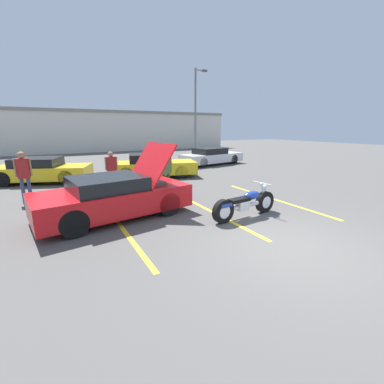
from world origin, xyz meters
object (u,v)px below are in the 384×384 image
Objects in this scene: parked_car_left_row at (42,170)px; motorcycle at (245,204)px; show_car_hood_open at (115,196)px; light_pole at (196,109)px; spectator_midground at (112,167)px; parked_car_mid_row at (152,166)px; spectator_near_motorcycle at (166,170)px; parked_car_right_row at (212,156)px; spectator_by_show_car at (24,172)px.

motorcycle is at bearing -37.50° from parked_car_left_row.
show_car_hood_open reaches higher than motorcycle.
light_pole reaches higher than show_car_hood_open.
light_pole is 17.22m from show_car_hood_open.
show_car_hood_open reaches higher than spectator_midground.
parked_car_mid_row is 3.00× the size of spectator_midground.
spectator_near_motorcycle is 2.46m from spectator_midground.
parked_car_right_row is at bearing -108.32° from light_pole.
show_car_hood_open is at bearing -51.86° from spectator_by_show_car.
parked_car_left_row is at bearing 177.56° from parked_car_right_row.
motorcycle is 10.12m from parked_car_left_row.
show_car_hood_open is at bearing -52.78° from parked_car_left_row.
motorcycle is 0.49× the size of parked_car_mid_row.
spectator_near_motorcycle is at bearing -124.68° from light_pole.
spectator_midground is (-2.50, -1.91, 0.35)m from parked_car_mid_row.
spectator_by_show_car is (-5.72, 4.93, 0.67)m from motorcycle.
motorcycle is 1.47× the size of spectator_midground.
spectator_by_show_car is 3.14m from spectator_midground.
show_car_hood_open reaches higher than parked_car_left_row.
spectator_by_show_car is (-5.59, -2.47, 0.47)m from parked_car_mid_row.
light_pole is at bearing 60.09° from motorcycle.
parked_car_right_row is at bearing 24.23° from spectator_by_show_car.
parked_car_mid_row is at bearing 23.84° from spectator_by_show_car.
spectator_midground is (3.08, 0.56, -0.12)m from spectator_by_show_car.
motorcycle is at bearing -127.23° from parked_car_right_row.
spectator_by_show_car is (-2.39, 3.04, 0.45)m from show_car_hood_open.
motorcycle is at bearing -64.38° from spectator_midground.
parked_car_mid_row is at bearing 51.56° from show_car_hood_open.
show_car_hood_open reaches higher than parked_car_right_row.
parked_car_left_row is (-5.29, 8.62, 0.17)m from motorcycle.
parked_car_left_row is (-12.31, -6.57, -3.57)m from light_pole.
motorcycle is (-7.02, -15.19, -3.74)m from light_pole.
light_pole reaches higher than spectator_midground.
spectator_by_show_car is at bearing -75.63° from parked_car_left_row.
spectator_near_motorcycle reaches higher than motorcycle.
motorcycle is at bearing -37.91° from show_car_hood_open.
show_car_hood_open is at bearing -142.66° from spectator_near_motorcycle.
spectator_by_show_car is at bearing 119.81° from show_car_hood_open.
parked_car_left_row is 0.97× the size of parked_car_mid_row.
light_pole is at bearing 63.25° from parked_car_mid_row.
spectator_midground reaches higher than motorcycle.
parked_car_mid_row is (-7.15, -7.79, -3.55)m from light_pole.
spectator_near_motorcycle is (-0.78, -3.67, 0.37)m from parked_car_mid_row.
spectator_midground is at bearing 70.77° from show_car_hood_open.
light_pole is 4.68× the size of spectator_midground.
light_pole is 6.65m from parked_car_right_row.
spectator_by_show_car is (-0.43, -3.69, 0.49)m from parked_car_left_row.
parked_car_left_row is 4.12m from spectator_midground.
spectator_midground is at bearing -28.69° from parked_car_left_row.
light_pole is at bearing 55.32° from spectator_near_motorcycle.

